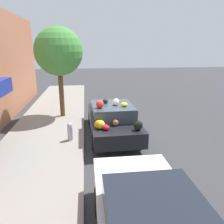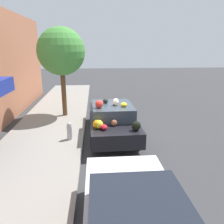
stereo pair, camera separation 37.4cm
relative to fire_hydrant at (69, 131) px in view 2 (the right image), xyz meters
The scene contains 5 objects.
ground_plane 1.82m from the fire_hydrant, 67.55° to the right, with size 60.00×60.00×0.00m, color #38383A.
sidewalk_curb 1.33m from the fire_hydrant, 58.11° to the left, with size 24.00×3.20×0.12m.
street_tree 4.39m from the fire_hydrant, 10.20° to the left, with size 2.34×2.34×4.44m.
fire_hydrant is the anchor object (origin of this frame).
art_car 1.83m from the fire_hydrant, 70.67° to the right, with size 4.41×1.94×1.66m.
Camera 2 is at (-8.68, 0.58, 3.61)m, focal length 35.00 mm.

